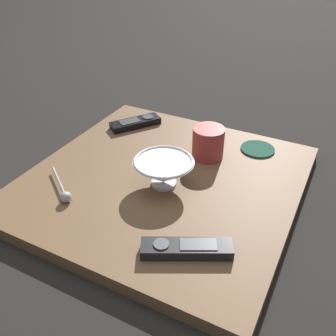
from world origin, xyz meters
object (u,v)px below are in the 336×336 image
Objects in this scene: coffee_mug at (208,143)px; drink_coaster at (258,149)px; tv_remote_near at (136,123)px; tv_remote_far at (186,249)px; teaspoon at (64,194)px; cereal_bowl at (164,171)px.

drink_coaster is at bearing -49.24° from coffee_mug.
coffee_mug is 0.55× the size of tv_remote_near.
coffee_mug reaches higher than tv_remote_far.
drink_coaster is at bearing -38.78° from teaspoon.
tv_remote_near is 0.57m from tv_remote_far.
coffee_mug is at bearing 130.76° from drink_coaster.
tv_remote_far is at bearing 178.28° from drink_coaster.
tv_remote_far reaches higher than drink_coaster.
coffee_mug reaches higher than teaspoon.
tv_remote_near is (0.40, 0.04, -0.00)m from teaspoon.
teaspoon is 0.40m from tv_remote_near.
cereal_bowl is 0.24m from teaspoon.
teaspoon is at bearing 145.16° from coffee_mug.
cereal_bowl is at bearing -49.44° from teaspoon.
cereal_bowl is at bearing -136.38° from tv_remote_near.
coffee_mug reaches higher than tv_remote_near.
coffee_mug is 0.91× the size of drink_coaster.
tv_remote_near is at bearing 43.62° from cereal_bowl.
coffee_mug reaches higher than drink_coaster.
teaspoon is at bearing 130.56° from cereal_bowl.
cereal_bowl is at bearing 165.00° from coffee_mug.
coffee_mug is at bearing 15.90° from tv_remote_far.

